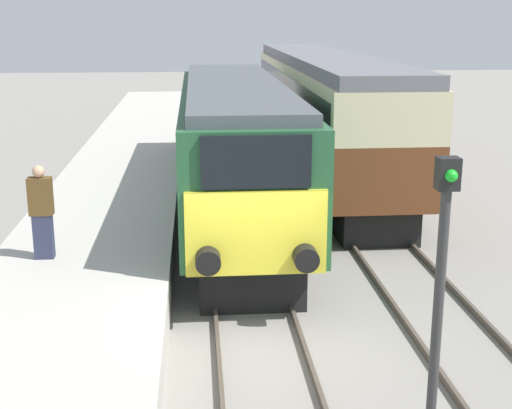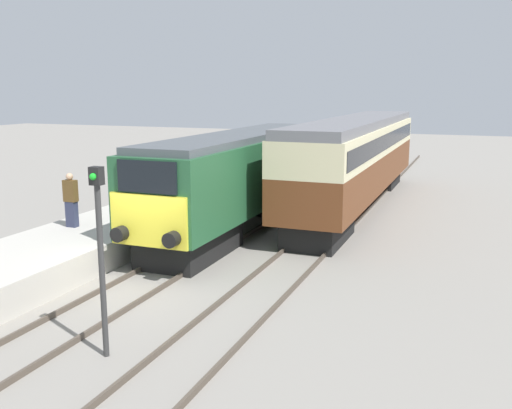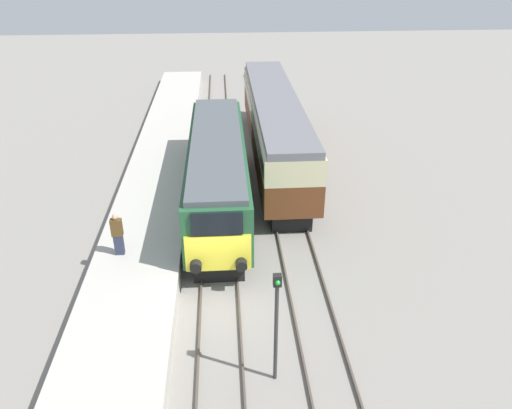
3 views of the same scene
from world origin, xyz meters
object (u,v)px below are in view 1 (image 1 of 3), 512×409
passenger_carriage (323,103)px  person_on_platform (42,212)px  locomotive (235,145)px  signal_post (439,297)px

passenger_carriage → person_on_platform: (-7.38, -10.96, -0.70)m
person_on_platform → passenger_carriage: bearing=56.1°
locomotive → person_on_platform: bearing=-127.7°
passenger_carriage → signal_post: bearing=-95.7°
passenger_carriage → signal_post: 17.10m
passenger_carriage → signal_post: (-1.70, -17.02, -0.15)m
locomotive → passenger_carriage: passenger_carriage is taller
locomotive → signal_post: signal_post is taller
passenger_carriage → locomotive: bearing=-120.3°
passenger_carriage → person_on_platform: 13.23m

